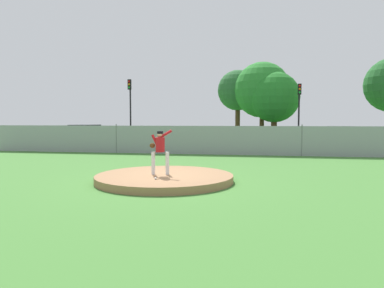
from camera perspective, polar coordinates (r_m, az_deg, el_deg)
ground_plane at (r=18.28m, az=0.30°, el=-2.90°), size 80.00×80.00×0.00m
asphalt_strip at (r=26.65m, az=3.44°, el=-0.76°), size 44.00×7.00×0.01m
pitchers_mound at (r=12.45m, az=-4.48°, el=-5.53°), size 4.83×4.83×0.25m
pitcher_youth at (r=12.35m, az=-5.24°, el=-0.60°), size 0.83×0.32×1.59m
baseball at (r=11.42m, az=-5.95°, el=-5.58°), size 0.07×0.07×0.07m
chainlink_fence at (r=22.14m, az=2.08°, el=0.63°), size 29.54×0.07×1.90m
parked_car_charcoal at (r=27.21m, az=-5.79°, el=0.94°), size 1.91×4.42×1.59m
parked_car_teal at (r=26.60m, az=7.85°, el=0.87°), size 2.15×4.63×1.61m
parked_car_silver at (r=26.90m, az=1.55°, el=0.93°), size 2.01×4.77×1.59m
parked_car_white at (r=29.68m, az=-16.95°, el=1.19°), size 2.06×4.45×1.80m
parked_car_champagne at (r=27.28m, az=23.17°, el=0.76°), size 1.77×4.22×1.73m
parked_car_red at (r=27.73m, az=28.78°, el=0.60°), size 1.90×4.09×1.68m
traffic_cone_orange at (r=28.93m, az=15.31°, el=-0.01°), size 0.40×0.40×0.55m
traffic_light_near at (r=32.22m, az=-10.03°, el=6.91°), size 0.28×0.46×5.79m
traffic_light_far at (r=30.93m, az=17.00°, el=6.25°), size 0.28×0.46×5.19m
tree_tall_centre at (r=36.47m, az=7.46°, el=8.58°), size 4.11×4.11×7.26m
tree_broad_left at (r=34.84m, az=11.33°, el=8.58°), size 5.33×5.33×7.74m
tree_slender_far at (r=33.62m, az=13.23°, el=7.37°), size 4.67×4.67×6.62m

